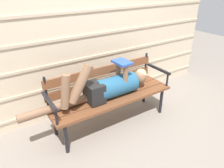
{
  "coord_description": "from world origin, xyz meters",
  "views": [
    {
      "loc": [
        -1.35,
        -1.98,
        1.85
      ],
      "look_at": [
        0.0,
        0.08,
        0.61
      ],
      "focal_mm": 34.08,
      "sensor_mm": 36.0,
      "label": 1
    }
  ],
  "objects": [
    {
      "name": "ground_plane",
      "position": [
        0.0,
        0.0,
        0.0
      ],
      "size": [
        12.0,
        12.0,
        0.0
      ],
      "primitive_type": "plane",
      "color": "gray"
    },
    {
      "name": "house_siding",
      "position": [
        0.0,
        0.69,
        1.3
      ],
      "size": [
        4.68,
        0.08,
        2.59
      ],
      "color": "beige",
      "rests_on": "ground"
    },
    {
      "name": "park_bench",
      "position": [
        0.0,
        0.15,
        0.47
      ],
      "size": [
        1.71,
        0.5,
        0.82
      ],
      "color": "brown",
      "rests_on": "ground"
    },
    {
      "name": "reclining_person",
      "position": [
        -0.07,
        0.08,
        0.6
      ],
      "size": [
        1.75,
        0.27,
        0.57
      ],
      "color": "#23567A"
    }
  ]
}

